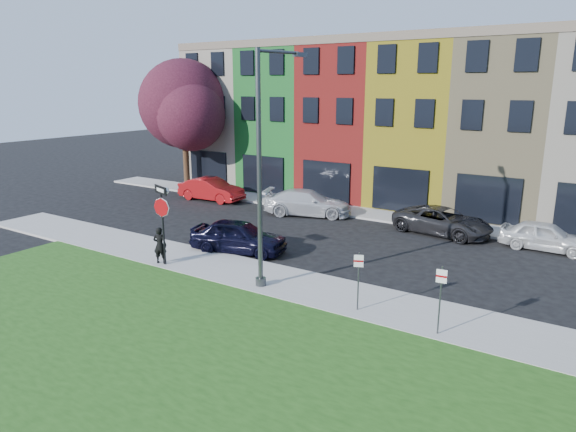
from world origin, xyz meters
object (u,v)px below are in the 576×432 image
Objects in this scene: stop_sign at (162,209)px; sedan_near at (239,236)px; man at (160,245)px; street_lamp at (263,172)px.

sedan_near is at bearing 86.24° from stop_sign.
man is 3.69m from sedan_near.
stop_sign is at bearing -162.19° from street_lamp.
street_lamp reaches higher than sedan_near.
stop_sign reaches higher than man.
stop_sign is at bearing 143.60° from sedan_near.
stop_sign is 0.39× the size of street_lamp.
street_lamp is at bearing 160.19° from man.
stop_sign reaches higher than sedan_near.
man reaches higher than sedan_near.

